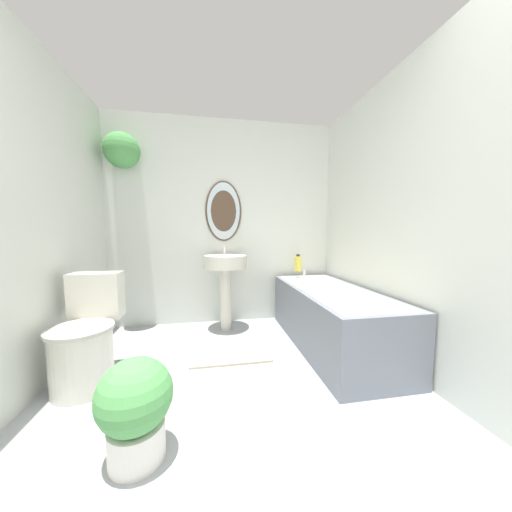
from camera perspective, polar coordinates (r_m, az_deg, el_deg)
The scene contains 8 objects.
wall_back at distance 3.12m, azimuth -9.28°, elevation 8.85°, with size 2.74×0.36×2.40m.
wall_right at distance 2.25m, azimuth 32.50°, elevation 7.42°, with size 0.06×3.00×2.40m.
toilet at distance 2.26m, azimuth -33.55°, elevation -15.44°, with size 0.41×0.57×0.77m.
pedestal_sink at distance 2.86m, azimuth -6.81°, elevation -3.41°, with size 0.47×0.47×0.93m.
bathtub at distance 2.62m, azimuth 16.26°, elevation -12.66°, with size 0.67×1.64×0.63m.
shampoo_bottle at distance 3.10m, azimuth 9.30°, elevation -1.61°, with size 0.08×0.08×0.20m.
potted_plant at distance 1.51m, azimuth -25.20°, elevation -27.84°, with size 0.35×0.35×0.49m.
bath_mat at distance 2.46m, azimuth -5.76°, elevation -20.64°, with size 0.69×0.43×0.02m.
Camera 1 is at (-0.17, -0.21, 1.08)m, focal length 18.00 mm.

